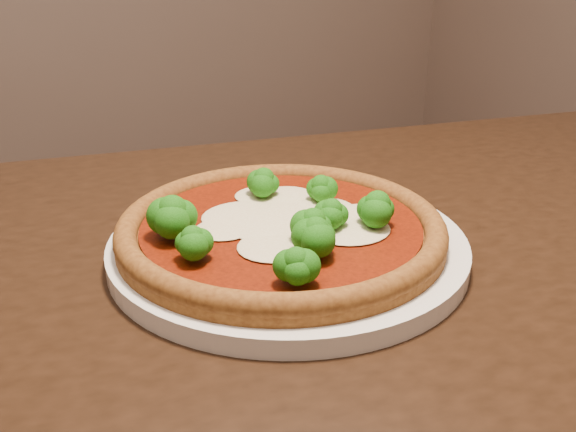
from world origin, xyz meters
name	(u,v)px	position (x,y,z in m)	size (l,w,h in m)	color
dining_table	(333,352)	(0.24, -0.08, 0.66)	(1.45, 1.04, 0.75)	black
plate	(288,246)	(0.21, -0.03, 0.76)	(0.34, 0.34, 0.02)	white
pizza	(282,226)	(0.21, -0.03, 0.78)	(0.31, 0.31, 0.06)	brown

